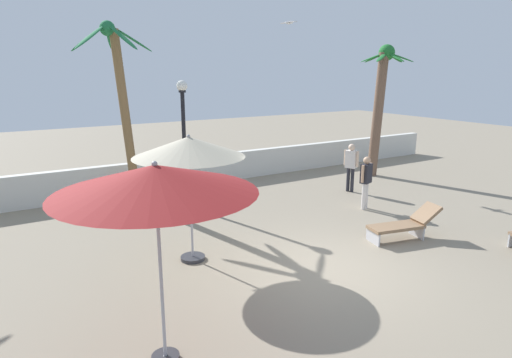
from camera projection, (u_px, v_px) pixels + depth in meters
ground_plane at (324, 269)px, 9.45m from camera, size 56.00×56.00×0.00m
boundary_wall at (181, 172)px, 16.07m from camera, size 25.20×0.30×1.07m
patio_umbrella_0 at (155, 180)px, 5.84m from camera, size 2.77×2.77×3.01m
patio_umbrella_1 at (189, 148)px, 9.33m from camera, size 2.42×2.42×2.85m
palm_tree_0 at (380, 97)px, 17.24m from camera, size 2.03×2.08×5.13m
palm_tree_2 at (121, 96)px, 13.24m from camera, size 2.44×2.49×5.56m
lamp_post_0 at (184, 136)px, 13.27m from camera, size 0.33×0.33×3.88m
lounge_chair_0 at (404, 224)px, 11.07m from camera, size 1.95×0.94×0.84m
guest_0 at (366, 178)px, 13.33m from camera, size 0.53×0.35×1.64m
guest_1 at (351, 163)px, 15.24m from camera, size 0.35×0.53×1.70m
seagull_0 at (289, 22)px, 17.41m from camera, size 0.38×0.93×0.14m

